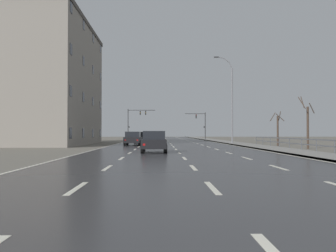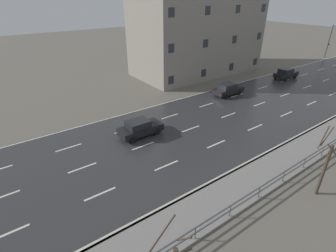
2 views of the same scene
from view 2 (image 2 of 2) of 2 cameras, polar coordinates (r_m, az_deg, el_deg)
ground_plane at (r=39.37m, az=26.92°, el=7.00°), size 160.00×160.00×0.12m
guardrail at (r=16.06m, az=13.78°, el=-17.52°), size 0.07×32.57×1.00m
car_far_right at (r=44.20m, az=24.87°, el=10.66°), size 1.89×4.13×1.57m
car_far_left at (r=23.69m, az=-6.28°, el=-0.40°), size 1.85×4.11×1.57m
car_mid_centre at (r=34.18m, az=13.24°, el=8.03°), size 1.93×4.15×1.57m
brick_building at (r=43.12m, az=6.75°, el=21.75°), size 10.35×20.63×15.07m
bare_tree_mid at (r=19.00m, az=31.55°, el=-7.89°), size 1.28×1.23×4.74m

